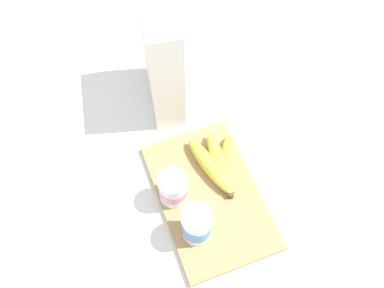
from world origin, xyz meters
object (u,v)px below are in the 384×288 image
Objects in this scene: cutting_board at (209,195)px; cereal_box at (162,57)px; banana_bunch at (219,164)px; yogurt_cup_back at (173,189)px; yogurt_cup_front at (197,225)px.

cereal_box is at bearing -0.29° from cutting_board.
yogurt_cup_back is at bearing 104.45° from banana_bunch.
cereal_box is 0.29m from banana_bunch.
cereal_box is at bearing -8.88° from yogurt_cup_front.
cutting_board is 0.09m from yogurt_cup_back.
banana_bunch is at bearing -75.55° from yogurt_cup_back.
yogurt_cup_front is 1.16× the size of yogurt_cup_back.
cutting_board is 4.22× the size of yogurt_cup_back.
yogurt_cup_front reaches higher than cutting_board.
yogurt_cup_back is 0.47× the size of banana_bunch.
yogurt_cup_front is 0.55× the size of banana_bunch.
cereal_box is 3.10× the size of yogurt_cup_front.
cutting_board is 0.11m from yogurt_cup_front.
yogurt_cup_back reaches higher than cutting_board.
yogurt_cup_front is (-0.07, 0.06, 0.05)m from cutting_board.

